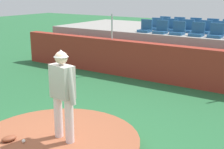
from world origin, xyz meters
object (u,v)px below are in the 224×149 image
pitcher (62,89)px  stadium_chair_12 (164,24)px  stadium_chair_0 (146,28)px  stadium_chair_4 (216,33)px  stadium_chair_1 (161,29)px  stadium_chair_15 (212,27)px  stadium_chair_3 (197,32)px  stadium_chair_8 (187,28)px  stadium_chair_2 (178,30)px  stadium_chair_7 (171,27)px  stadium_chair_9 (205,29)px  baseball (24,141)px  stadium_chair_6 (156,26)px  fielding_glove (9,138)px  stadium_chair_10 (223,30)px  stadium_chair_14 (195,26)px  stadium_chair_13 (178,25)px

pitcher → stadium_chair_12: (-1.89, 8.80, 0.39)m
stadium_chair_0 → stadium_chair_4: same height
stadium_chair_1 → stadium_chair_15: bearing=-127.6°
stadium_chair_3 → stadium_chair_8: size_ratio=1.00×
pitcher → stadium_chair_2: 7.06m
stadium_chair_4 → stadium_chair_7: 2.25m
stadium_chair_12 → stadium_chair_2: bearing=128.0°
stadium_chair_9 → stadium_chair_12: (-2.11, 0.85, 0.00)m
baseball → stadium_chair_4: stadium_chair_4 is taller
stadium_chair_6 → stadium_chair_4: bearing=162.1°
fielding_glove → stadium_chair_6: (-1.00, 8.63, 1.40)m
fielding_glove → stadium_chair_3: bearing=-169.7°
stadium_chair_1 → stadium_chair_8: (0.72, 0.90, 0.00)m
fielding_glove → stadium_chair_10: (1.79, 8.63, 1.40)m
stadium_chair_4 → stadium_chair_10: size_ratio=1.00×
stadium_chair_0 → stadium_chair_14: size_ratio=1.00×
stadium_chair_4 → fielding_glove: bearing=77.0°
stadium_chair_2 → stadium_chair_10: bearing=-147.3°
stadium_chair_14 → pitcher: bearing=93.2°
stadium_chair_13 → stadium_chair_1: bearing=90.5°
stadium_chair_9 → stadium_chair_15: size_ratio=1.00×
stadium_chair_10 → stadium_chair_3: bearing=52.5°
stadium_chair_3 → stadium_chair_8: (-0.71, 0.86, 0.00)m
stadium_chair_1 → stadium_chair_2: size_ratio=1.00×
stadium_chair_12 → stadium_chair_3: bearing=140.5°
stadium_chair_6 → stadium_chair_15: (2.10, 0.90, 0.00)m
stadium_chair_3 → pitcher: bearing=88.1°
stadium_chair_14 → stadium_chair_10: bearing=147.3°
stadium_chair_7 → stadium_chair_13: size_ratio=1.00×
stadium_chair_12 → stadium_chair_8: bearing=147.6°
stadium_chair_0 → stadium_chair_13: same height
stadium_chair_6 → baseball: bearing=98.7°
fielding_glove → stadium_chair_3: stadium_chair_3 is taller
fielding_glove → stadium_chair_12: stadium_chair_12 is taller
stadium_chair_1 → stadium_chair_10: (2.11, 0.95, 0.00)m
stadium_chair_10 → fielding_glove: bearing=78.3°
stadium_chair_3 → stadium_chair_12: bearing=-39.5°
stadium_chair_0 → stadium_chair_10: bearing=-161.6°
stadium_chair_1 → stadium_chair_15: same height
stadium_chair_2 → fielding_glove: bearing=87.3°
pitcher → stadium_chair_14: pitcher is taller
stadium_chair_0 → stadium_chair_6: (0.02, 0.94, 0.00)m
stadium_chair_10 → stadium_chair_12: (-2.81, 0.85, 0.00)m
stadium_chair_9 → stadium_chair_8: bearing=3.5°
stadium_chair_4 → stadium_chair_10: (0.00, 0.90, 0.00)m
fielding_glove → stadium_chair_3: 7.93m
stadium_chair_1 → stadium_chair_3: (1.43, 0.05, 0.00)m
stadium_chair_14 → stadium_chair_15: bearing=179.9°
stadium_chair_0 → stadium_chair_2: size_ratio=1.00×
stadium_chair_2 → stadium_chair_3: (0.74, 0.02, 0.00)m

